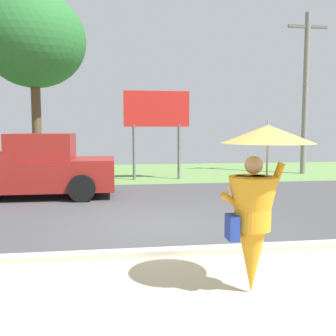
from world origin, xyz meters
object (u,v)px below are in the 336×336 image
(pickup_truck, at_px, (26,168))
(tree_center_back, at_px, (34,41))
(utility_pole, at_px, (305,91))
(roadside_billboard, at_px, (157,115))
(monk_pedestrian, at_px, (257,201))

(pickup_truck, height_order, tree_center_back, tree_center_back)
(pickup_truck, xyz_separation_m, utility_pole, (11.05, 4.54, 2.83))
(pickup_truck, xyz_separation_m, roadside_billboard, (4.28, 3.46, 1.68))
(monk_pedestrian, height_order, utility_pole, utility_pole)
(utility_pole, height_order, tree_center_back, tree_center_back)
(roadside_billboard, bearing_deg, utility_pole, 9.12)
(monk_pedestrian, relative_size, roadside_billboard, 0.61)
(pickup_truck, relative_size, tree_center_back, 0.73)
(roadside_billboard, distance_m, tree_center_back, 5.43)
(monk_pedestrian, xyz_separation_m, roadside_billboard, (0.03, 10.92, 1.40))
(monk_pedestrian, xyz_separation_m, tree_center_back, (-4.62, 11.31, 4.19))
(monk_pedestrian, relative_size, tree_center_back, 0.30)
(utility_pole, distance_m, tree_center_back, 11.56)
(monk_pedestrian, bearing_deg, utility_pole, 76.41)
(monk_pedestrian, distance_m, roadside_billboard, 11.01)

